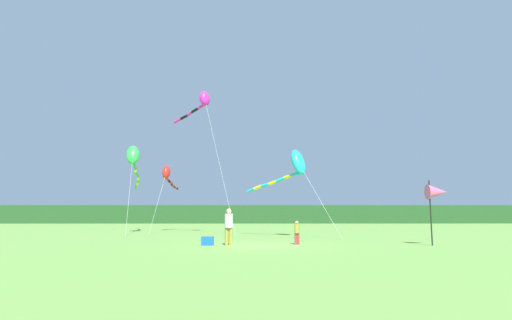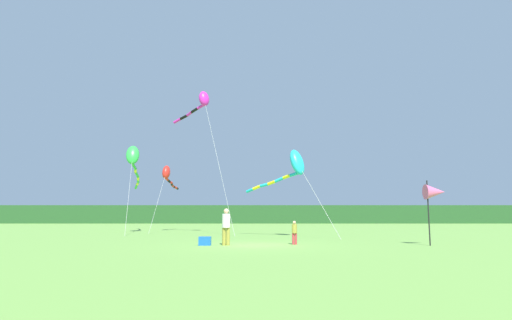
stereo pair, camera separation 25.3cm
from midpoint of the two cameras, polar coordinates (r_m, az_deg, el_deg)
name	(u,v)px [view 2 (the right image)]	position (r m, az deg, el deg)	size (l,w,h in m)	color
ground_plane	(256,245)	(19.30, 0.33, -11.64)	(120.00, 120.00, 0.00)	#6B9E42
distant_treeline	(257,214)	(64.24, 0.22, -7.49)	(108.00, 2.61, 2.76)	#234C23
person_adult	(227,225)	(19.14, -3.58, -8.88)	(0.36, 0.36, 1.66)	olive
person_child	(296,231)	(19.71, 5.86, -9.74)	(0.24, 0.24, 1.09)	#B23338
cooler_box	(206,241)	(19.23, -6.49, -11.02)	(0.55, 0.35, 0.39)	#1959B2
banner_flag_pole	(436,192)	(20.72, 23.90, -4.10)	(0.90, 0.70, 2.94)	black
kite_red	(169,175)	(35.23, -11.74, -1.98)	(0.80, 7.26, 5.56)	#B2B2B2
kite_green	(135,160)	(33.25, -16.12, -0.05)	(2.60, 10.65, 6.69)	#B2B2B2
kite_cyan	(295,165)	(26.18, 5.61, -0.73)	(5.46, 5.28, 5.56)	#B2B2B2
kite_magenta	(202,102)	(30.73, -7.17, 7.91)	(5.10, 4.95, 10.34)	#B2B2B2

